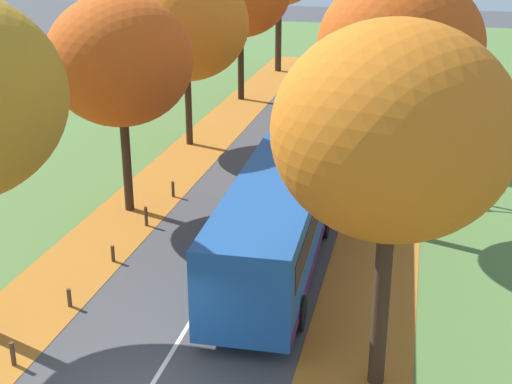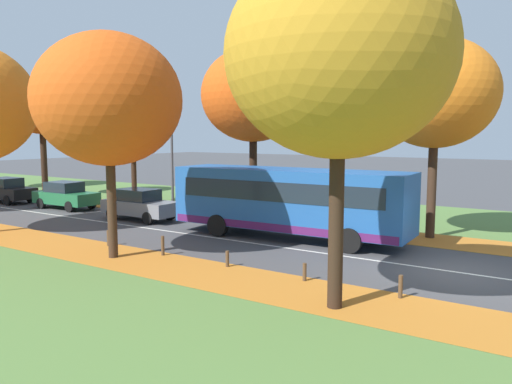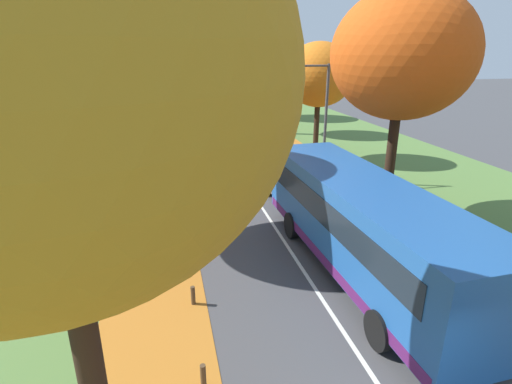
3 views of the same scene
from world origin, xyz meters
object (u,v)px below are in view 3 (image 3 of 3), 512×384
object	(u,v)px
tree_right_far	(274,52)
car_black_third_in_line	(235,127)
tree_right_near	(403,55)
bollard_fifth	(186,245)
tree_left_near	(136,82)
tree_left_mid	(135,67)
car_green_following	(255,142)
bollard_fourth	(193,296)
car_red_fourth_in_line	(222,114)
bollard_third	(203,376)
tree_left_distant	(151,41)
tree_right_distant	(250,49)
car_grey_lead	(277,170)
streetlamp_right	(320,111)
tree_left_nearest	(39,78)
bus	(362,222)
tree_right_mid	(319,75)
bollard_sixth	(181,213)
tree_left_far	(143,53)

from	to	relation	value
tree_right_far	car_black_third_in_line	bearing A→B (deg)	-166.72
tree_right_near	bollard_fifth	world-z (taller)	tree_right_near
tree_left_near	tree_left_mid	bearing A→B (deg)	92.93
car_green_following	tree_right_far	bearing A→B (deg)	65.14
bollard_fourth	car_red_fourth_in_line	world-z (taller)	car_red_fourth_in_line
bollard_third	bollard_fourth	size ratio (longest dim) A/B	1.01
tree_left_distant	tree_right_distant	distance (m)	9.43
tree_left_near	car_grey_lead	world-z (taller)	tree_left_near
streetlamp_right	bollard_third	bearing A→B (deg)	-120.49
tree_left_nearest	bus	xyz separation A→B (m)	(6.89, 5.24, -4.65)
tree_left_mid	tree_right_mid	xyz separation A→B (m)	(10.48, 0.95, -0.60)
tree_left_distant	bus	xyz separation A→B (m)	(6.27, -31.04, -5.64)
bollard_fourth	tree_left_near	bearing A→B (deg)	105.83
bollard_fourth	car_black_third_in_line	distance (m)	22.24
tree_right_near	car_black_third_in_line	bearing A→B (deg)	101.11
tree_left_nearest	tree_left_distant	bearing A→B (deg)	89.02
bollard_sixth	streetlamp_right	size ratio (longest dim) A/B	0.11
bollard_third	bollard_fourth	xyz separation A→B (m)	(0.02, 2.94, -0.00)
tree_right_near	car_black_third_in_line	world-z (taller)	tree_right_near
tree_left_nearest	car_black_third_in_line	xyz separation A→B (m)	(6.71, 26.33, -5.54)
tree_left_nearest	tree_left_far	distance (m)	27.19
tree_left_mid	bollard_fifth	distance (m)	11.42
tree_left_near	bollard_sixth	world-z (taller)	tree_left_near
car_green_following	bollard_fourth	bearing A→B (deg)	-108.64
bus	tree_right_distant	bearing A→B (deg)	84.16
tree_left_distant	tree_right_near	bearing A→B (deg)	-70.76
tree_left_nearest	tree_right_far	world-z (taller)	tree_left_nearest
bollard_third	car_black_third_in_line	distance (m)	25.11
bollard_sixth	tree_left_far	bearing A→B (deg)	95.06
tree_right_distant	bollard_sixth	size ratio (longest dim) A/B	14.13
tree_right_mid	tree_left_far	bearing A→B (deg)	139.88
tree_left_far	streetlamp_right	world-z (taller)	tree_left_far
car_black_third_in_line	tree_right_distant	bearing A→B (deg)	70.77
tree_right_far	bus	distance (m)	22.61
tree_right_near	bollard_fifth	size ratio (longest dim) A/B	12.09
tree_left_mid	tree_left_distant	size ratio (longest dim) A/B	0.84
bollard_third	bollard_sixth	world-z (taller)	bollard_sixth
tree_left_far	bollard_sixth	bearing A→B (deg)	-84.94
tree_left_far	bollard_sixth	distance (m)	17.78
streetlamp_right	bus	bearing A→B (deg)	-102.91
bollard_fourth	car_grey_lead	bearing A→B (deg)	61.75
tree_right_mid	bollard_third	distance (m)	19.57
car_green_following	car_black_third_in_line	xyz separation A→B (m)	(-0.38, 5.62, 0.00)
tree_left_mid	bollard_third	size ratio (longest dim) A/B	15.12
tree_left_far	bollard_fourth	xyz separation A→B (m)	(1.51, -22.52, -6.12)
streetlamp_right	car_green_following	world-z (taller)	streetlamp_right
tree_left_distant	bollard_third	distance (m)	35.27
tree_right_far	bollard_third	size ratio (longest dim) A/B	15.12
tree_left_mid	bollard_fourth	bearing A→B (deg)	-82.71
car_green_following	streetlamp_right	bearing A→B (deg)	-74.73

